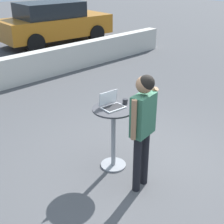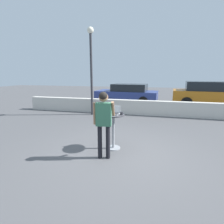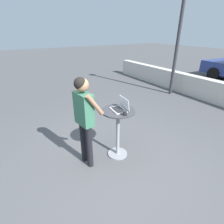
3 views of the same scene
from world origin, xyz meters
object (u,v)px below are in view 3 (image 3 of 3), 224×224
(coffee_mug, at_px, (125,113))
(street_lamp, at_px, (182,16))
(standing_person, at_px, (84,113))
(laptop, at_px, (120,107))
(cafe_table, at_px, (118,127))

(coffee_mug, distance_m, street_lamp, 4.91)
(standing_person, xyz_separation_m, street_lamp, (-2.00, 4.57, 1.72))
(street_lamp, bearing_deg, laptop, -61.67)
(cafe_table, relative_size, laptop, 2.85)
(cafe_table, relative_size, street_lamp, 0.23)
(cafe_table, xyz_separation_m, standing_person, (-0.09, -0.64, 0.42))
(coffee_mug, distance_m, standing_person, 0.70)
(cafe_table, relative_size, coffee_mug, 9.66)
(cafe_table, bearing_deg, coffee_mug, -4.18)
(laptop, relative_size, coffee_mug, 3.39)
(laptop, height_order, street_lamp, street_lamp)
(coffee_mug, xyz_separation_m, street_lamp, (-2.33, 3.95, 1.75))
(cafe_table, distance_m, street_lamp, 4.94)
(coffee_mug, height_order, standing_person, standing_person)
(cafe_table, bearing_deg, laptop, 83.57)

